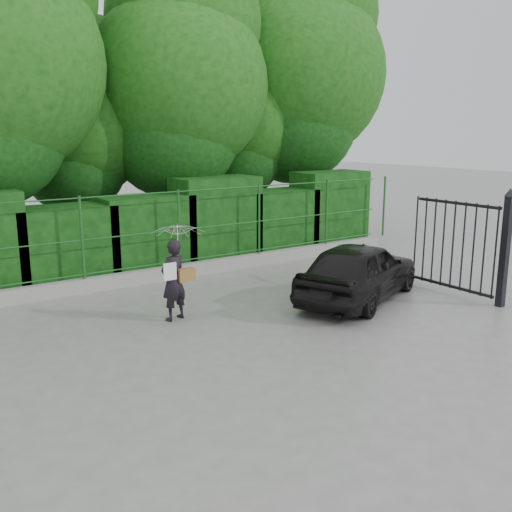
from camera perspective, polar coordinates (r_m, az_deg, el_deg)
ground at (r=9.91m, az=2.37°, el=-7.85°), size 80.00×80.00×0.00m
kerb at (r=13.58m, az=-9.09°, el=-1.72°), size 14.00×0.25×0.30m
fence at (r=13.46m, az=-8.39°, el=2.74°), size 14.13×0.06×1.80m
hedge at (r=14.29m, az=-10.97°, el=2.52°), size 14.20×1.20×2.25m
trees at (r=16.63m, az=-10.97°, el=16.31°), size 17.10×6.15×8.08m
gate at (r=12.41m, az=21.80°, el=1.10°), size 0.22×2.33×2.36m
woman at (r=10.53m, az=-7.87°, el=-0.03°), size 0.97×0.99×1.78m
car at (r=11.89m, az=10.26°, el=-1.44°), size 3.95×2.77×1.25m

